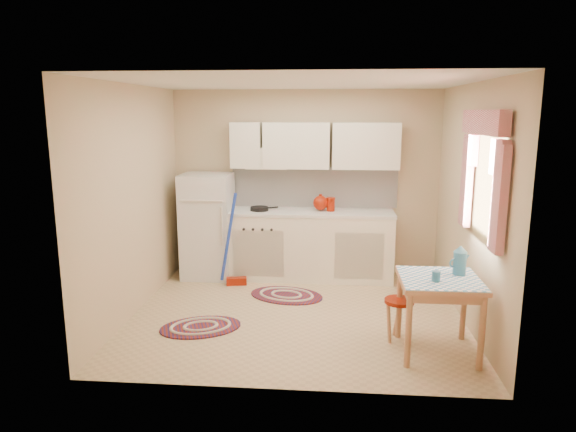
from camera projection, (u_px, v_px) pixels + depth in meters
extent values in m
plane|color=tan|center=(297.00, 314.00, 5.71)|extent=(3.60, 3.60, 0.00)
cube|color=silver|center=(298.00, 82.00, 5.22)|extent=(3.60, 3.20, 0.04)
cube|color=tan|center=(305.00, 183.00, 7.03)|extent=(3.60, 0.04, 2.50)
cube|color=tan|center=(283.00, 240.00, 3.90)|extent=(3.60, 0.04, 2.50)
cube|color=tan|center=(134.00, 201.00, 5.61)|extent=(0.04, 3.20, 2.50)
cube|color=tan|center=(470.00, 206.00, 5.32)|extent=(0.04, 3.20, 2.50)
cube|color=white|center=(314.00, 187.00, 7.01)|extent=(2.25, 0.03, 0.55)
cube|color=white|center=(314.00, 146.00, 6.75)|extent=(2.25, 0.33, 0.60)
cube|color=white|center=(486.00, 184.00, 4.72)|extent=(0.04, 0.85, 0.95)
cube|color=white|center=(208.00, 226.00, 6.90)|extent=(0.65, 0.60, 1.40)
cube|color=white|center=(307.00, 246.00, 6.89)|extent=(2.25, 0.60, 0.88)
cube|color=silver|center=(308.00, 212.00, 6.80)|extent=(2.27, 0.62, 0.04)
cylinder|color=black|center=(259.00, 209.00, 6.80)|extent=(0.31, 0.31, 0.05)
cylinder|color=#8F1805|center=(331.00, 205.00, 6.75)|extent=(0.14, 0.14, 0.16)
cube|color=tan|center=(438.00, 316.00, 4.73)|extent=(0.72, 0.72, 0.72)
cylinder|color=#8F1805|center=(398.00, 320.00, 5.02)|extent=(0.30, 0.30, 0.42)
cylinder|color=teal|center=(436.00, 277.00, 4.55)|extent=(0.09, 0.09, 0.10)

